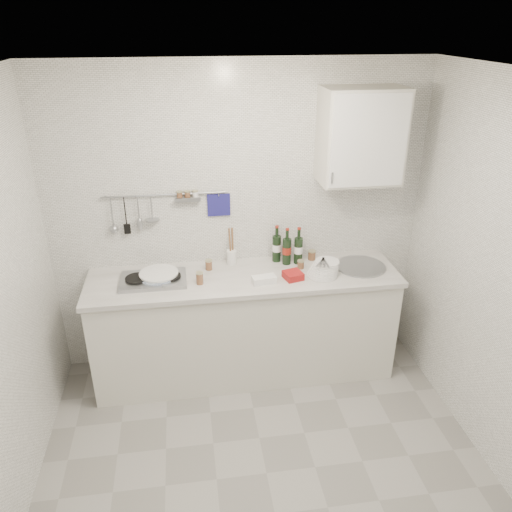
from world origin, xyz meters
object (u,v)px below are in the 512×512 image
Objects in this scene: wall_cabinet at (361,136)px; utensil_crock at (232,255)px; wine_bottles at (287,245)px; plate_stack_hob at (158,276)px; plate_stack_sink at (324,269)px.

wall_cabinet is 1.37m from utensil_crock.
utensil_crock reaches higher than wine_bottles.
wine_bottles is 0.46m from utensil_crock.
wine_bottles is at bearing 8.02° from plate_stack_hob.
plate_stack_sink is at bearing -143.87° from wall_cabinet.
plate_stack_hob is at bearing -176.59° from wall_cabinet.
utensil_crock is at bearing 174.36° from wall_cabinet.
utensil_crock reaches higher than plate_stack_sink.
wine_bottles is 0.95× the size of utensil_crock.
wall_cabinet reaches higher than wine_bottles.
utensil_crock is at bearing 174.68° from wine_bottles.
wall_cabinet is at bearing -5.91° from wine_bottles.
wall_cabinet is 1.02m from wine_bottles.
plate_stack_hob is 1.06m from wine_bottles.
wall_cabinet is at bearing 3.41° from plate_stack_hob.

